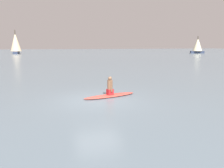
# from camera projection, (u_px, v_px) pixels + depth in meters

# --- Properties ---
(ground_plane) EXTENTS (400.00, 400.00, 0.00)m
(ground_plane) POSITION_uv_depth(u_px,v_px,m) (97.00, 100.00, 11.92)
(ground_plane) COLOR slate
(surfboard) EXTENTS (1.41, 3.37, 0.11)m
(surfboard) POSITION_uv_depth(u_px,v_px,m) (110.00, 96.00, 12.74)
(surfboard) COLOR #D84C3F
(surfboard) RESTS_ON ground
(person_paddler) EXTENTS (0.46, 0.40, 1.05)m
(person_paddler) POSITION_uv_depth(u_px,v_px,m) (110.00, 86.00, 12.65)
(person_paddler) COLOR #A51E23
(person_paddler) RESTS_ON surfboard
(sailboat_distant) EXTENTS (4.74, 5.41, 6.67)m
(sailboat_distant) POSITION_uv_depth(u_px,v_px,m) (198.00, 45.00, 86.80)
(sailboat_distant) COLOR #2D3851
(sailboat_distant) RESTS_ON ground
(sailboat_far_left) EXTENTS (5.52, 4.10, 8.66)m
(sailboat_far_left) POSITION_uv_depth(u_px,v_px,m) (16.00, 43.00, 80.91)
(sailboat_far_left) COLOR #2D3851
(sailboat_far_left) RESTS_ON ground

